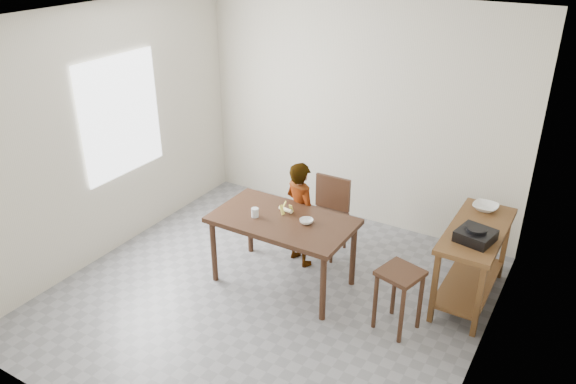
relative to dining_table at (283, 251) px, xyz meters
The scene contains 17 objects.
floor 0.50m from the dining_table, 90.00° to the right, with size 4.00×4.00×0.04m, color slate.
ceiling 2.36m from the dining_table, 90.00° to the right, with size 4.00×4.00×0.04m, color white.
wall_back 1.98m from the dining_table, 90.00° to the left, with size 4.00×0.04×2.70m, color beige.
wall_front 2.52m from the dining_table, 90.00° to the right, with size 4.00×0.04×2.70m, color beige.
wall_left 2.26m from the dining_table, behind, with size 0.04×4.00×2.70m, color beige.
wall_right 2.26m from the dining_table, ahead, with size 0.04×4.00×2.70m, color beige.
window_pane 2.27m from the dining_table, behind, with size 0.02×1.10×1.30m, color white.
dining_table is the anchor object (origin of this frame).
prep_counter 1.86m from the dining_table, 22.15° to the left, with size 0.50×1.20×0.80m, color brown, non-canonical shape.
child 0.49m from the dining_table, 95.92° to the left, with size 0.43×0.28×1.18m, color white.
dining_chair 0.76m from the dining_table, 83.59° to the left, with size 0.41×0.41×0.85m, color #361F13, non-canonical shape.
stool 1.28m from the dining_table, ahead, with size 0.35×0.35×0.62m, color #361F13, non-canonical shape.
glass_tumbler 0.51m from the dining_table, 157.51° to the right, with size 0.07×0.07×0.09m, color silver.
small_bowl 0.47m from the dining_table, ahead, with size 0.14×0.14×0.04m, color white.
banana 0.43m from the dining_table, 109.15° to the left, with size 0.19×0.13×0.07m, color yellow, non-canonical shape.
serving_bowl 2.07m from the dining_table, 33.29° to the left, with size 0.24×0.24×0.06m, color white.
gas_burner 1.87m from the dining_table, 14.55° to the left, with size 0.30×0.30×0.10m, color black.
Camera 1 is at (2.53, -3.85, 3.41)m, focal length 35.00 mm.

